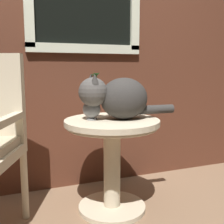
{
  "coord_description": "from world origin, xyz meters",
  "views": [
    {
      "loc": [
        -0.57,
        -1.47,
        0.96
      ],
      "look_at": [
        0.1,
        0.25,
        0.68
      ],
      "focal_mm": 45.67,
      "sensor_mm": 36.0,
      "label": 1
    }
  ],
  "objects": [
    {
      "name": "wicker_side_table",
      "position": [
        0.1,
        0.25,
        0.44
      ],
      "size": [
        0.63,
        0.63,
        0.63
      ],
      "color": "beige",
      "rests_on": "ground_plane"
    },
    {
      "name": "back_wall",
      "position": [
        0.0,
        0.76,
        1.31
      ],
      "size": [
        4.0,
        0.07,
        2.6
      ],
      "color": "#562D1E",
      "rests_on": "ground_plane"
    },
    {
      "name": "pewter_vase_with_ivy",
      "position": [
        -0.03,
        0.28,
        0.71
      ],
      "size": [
        0.12,
        0.12,
        0.3
      ],
      "color": "slate",
      "rests_on": "wicker_side_table"
    },
    {
      "name": "cat",
      "position": [
        0.14,
        0.24,
        0.77
      ],
      "size": [
        0.66,
        0.29,
        0.3
      ],
      "color": "#33302D",
      "rests_on": "wicker_side_table"
    }
  ]
}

